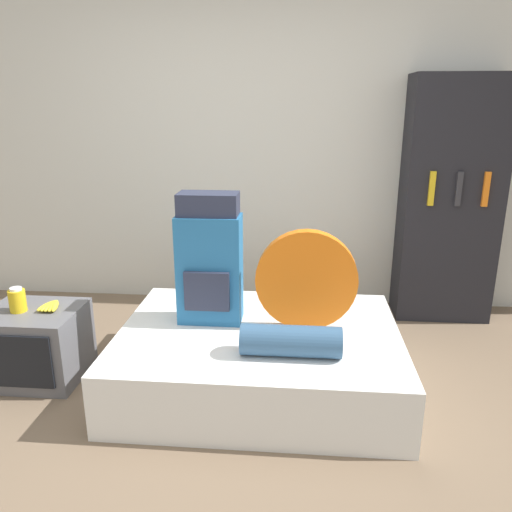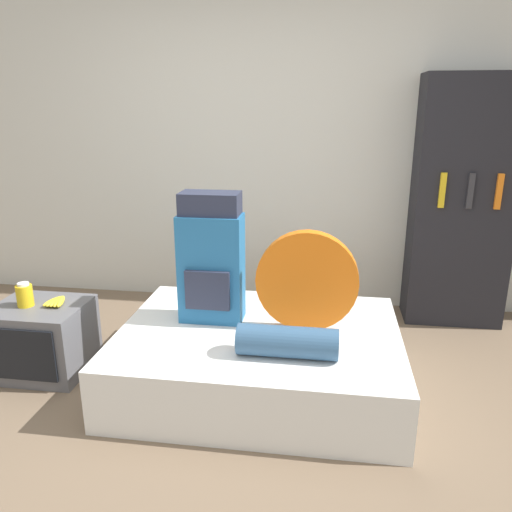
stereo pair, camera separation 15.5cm
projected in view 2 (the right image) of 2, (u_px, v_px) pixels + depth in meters
The scene contains 10 objects.
ground_plane at pixel (198, 442), 2.50m from camera, with size 16.00×16.00×0.00m, color brown.
wall_back at pixel (256, 146), 4.00m from camera, with size 8.00×0.05×2.60m.
bed at pixel (259, 357), 2.97m from camera, with size 1.63×1.23×0.36m.
backpack at pixel (211, 260), 2.96m from camera, with size 0.38×0.24×0.78m.
tent_bag at pixel (307, 281), 2.86m from camera, with size 0.59×0.08×0.59m.
sleeping_roll at pixel (287, 342), 2.59m from camera, with size 0.53×0.17×0.17m.
television at pixel (42, 338), 3.12m from camera, with size 0.55×0.48×0.44m.
canister at pixel (25, 295), 3.03m from camera, with size 0.10×0.10×0.15m.
banana_bunch at pixel (57, 301), 3.07m from camera, with size 0.13×0.17×0.04m.
bookshelf at pixel (462, 204), 3.68m from camera, with size 0.71×0.37×1.84m.
Camera 2 is at (0.60, -2.05, 1.63)m, focal length 35.00 mm.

